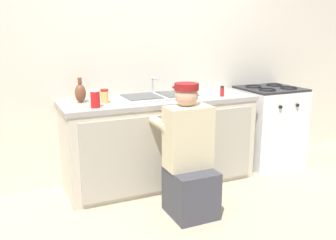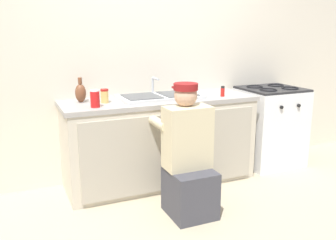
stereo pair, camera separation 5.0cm
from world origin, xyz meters
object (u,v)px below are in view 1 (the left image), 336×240
(spice_bottle_red, at_px, (222,91))
(water_glass, at_px, (94,97))
(sink_double_basin, at_px, (159,96))
(condiment_jar, at_px, (105,96))
(vase_decorative, at_px, (80,93))
(stove_range, at_px, (268,126))
(soda_cup_red, at_px, (95,99))
(plumber_person, at_px, (189,161))

(spice_bottle_red, bearing_deg, water_glass, 171.20)
(sink_double_basin, distance_m, condiment_jar, 0.55)
(vase_decorative, bearing_deg, stove_range, -3.02)
(sink_double_basin, relative_size, soda_cup_red, 5.26)
(condiment_jar, distance_m, soda_cup_red, 0.20)
(plumber_person, height_order, spice_bottle_red, plumber_person)
(sink_double_basin, bearing_deg, soda_cup_red, -165.55)
(stove_range, bearing_deg, plumber_person, -153.02)
(stove_range, distance_m, spice_bottle_red, 0.89)
(water_glass, bearing_deg, plumber_person, -51.53)
(sink_double_basin, bearing_deg, spice_bottle_red, -14.15)
(soda_cup_red, xyz_separation_m, spice_bottle_red, (1.29, 0.02, -0.02))
(sink_double_basin, xyz_separation_m, stove_range, (1.36, -0.00, -0.44))
(sink_double_basin, distance_m, water_glass, 0.64)
(plumber_person, relative_size, soda_cup_red, 7.26)
(plumber_person, relative_size, water_glass, 11.04)
(stove_range, height_order, condiment_jar, condiment_jar)
(plumber_person, relative_size, condiment_jar, 8.63)
(stove_range, distance_m, soda_cup_red, 2.10)
(stove_range, xyz_separation_m, water_glass, (-2.00, 0.04, 0.47))
(sink_double_basin, distance_m, stove_range, 1.43)
(stove_range, height_order, plumber_person, plumber_person)
(condiment_jar, xyz_separation_m, spice_bottle_red, (1.17, -0.14, -0.01))
(plumber_person, height_order, soda_cup_red, plumber_person)
(sink_double_basin, relative_size, plumber_person, 0.72)
(stove_range, xyz_separation_m, plumber_person, (-1.40, -0.71, 0.01))
(vase_decorative, bearing_deg, soda_cup_red, -76.27)
(water_glass, bearing_deg, condiment_jar, -29.95)
(condiment_jar, bearing_deg, stove_range, 0.30)
(stove_range, distance_m, vase_decorative, 2.17)
(plumber_person, xyz_separation_m, water_glass, (-0.60, 0.75, 0.46))
(stove_range, relative_size, plumber_person, 0.82)
(sink_double_basin, xyz_separation_m, condiment_jar, (-0.55, -0.01, 0.05))
(soda_cup_red, bearing_deg, spice_bottle_red, 0.81)
(water_glass, xyz_separation_m, soda_cup_red, (-0.04, -0.21, 0.03))
(sink_double_basin, height_order, vase_decorative, vase_decorative)
(water_glass, bearing_deg, spice_bottle_red, -8.80)
(vase_decorative, bearing_deg, condiment_jar, -31.89)
(soda_cup_red, bearing_deg, water_glass, 80.15)
(stove_range, xyz_separation_m, condiment_jar, (-1.91, -0.01, 0.49))
(vase_decorative, relative_size, water_glass, 2.30)
(sink_double_basin, bearing_deg, water_glass, 176.54)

